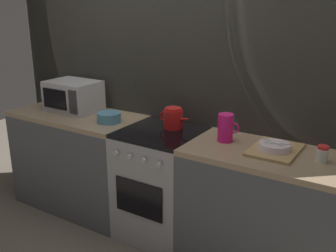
{
  "coord_description": "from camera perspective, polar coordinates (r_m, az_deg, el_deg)",
  "views": [
    {
      "loc": [
        1.59,
        -2.4,
        1.86
      ],
      "look_at": [
        0.07,
        0.0,
        0.95
      ],
      "focal_mm": 41.99,
      "sensor_mm": 36.0,
      "label": 1
    }
  ],
  "objects": [
    {
      "name": "pitcher",
      "position": [
        2.81,
        8.38,
        -0.26
      ],
      "size": [
        0.16,
        0.11,
        0.2
      ],
      "color": "#E5197A",
      "rests_on": "counter_right"
    },
    {
      "name": "counter_right",
      "position": [
        2.86,
        14.59,
        -12.36
      ],
      "size": [
        1.2,
        0.6,
        0.9
      ],
      "color": "#515459",
      "rests_on": "ground_plane"
    },
    {
      "name": "spice_jar",
      "position": [
        2.62,
        21.5,
        -3.79
      ],
      "size": [
        0.08,
        0.08,
        0.1
      ],
      "color": "silver",
      "rests_on": "counter_right"
    },
    {
      "name": "kettle",
      "position": [
        3.07,
        0.78,
        1.15
      ],
      "size": [
        0.28,
        0.15,
        0.17
      ],
      "color": "red",
      "rests_on": "stove_unit"
    },
    {
      "name": "stove_unit",
      "position": [
        3.2,
        -1.01,
        -8.37
      ],
      "size": [
        0.6,
        0.63,
        0.9
      ],
      "color": "#9E9EA3",
      "rests_on": "ground_plane"
    },
    {
      "name": "back_wall",
      "position": [
        3.22,
        2.11,
        5.93
      ],
      "size": [
        3.6,
        0.05,
        2.4
      ],
      "color": "#B2AD9E",
      "rests_on": "ground_plane"
    },
    {
      "name": "mixing_bowl",
      "position": [
        3.27,
        -8.56,
        1.26
      ],
      "size": [
        0.2,
        0.2,
        0.08
      ],
      "primitive_type": "cylinder",
      "color": "teal",
      "rests_on": "counter_left"
    },
    {
      "name": "ground_plane",
      "position": [
        3.42,
        -0.96,
        -15.13
      ],
      "size": [
        8.0,
        8.0,
        0.0
      ],
      "primitive_type": "plane",
      "color": "#6B6054"
    },
    {
      "name": "microwave",
      "position": [
        3.66,
        -13.57,
        4.27
      ],
      "size": [
        0.46,
        0.35,
        0.27
      ],
      "color": "#B2B2B7",
      "rests_on": "counter_left"
    },
    {
      "name": "counter_left",
      "position": [
        3.73,
        -12.67,
        -4.88
      ],
      "size": [
        1.2,
        0.6,
        0.9
      ],
      "color": "#515459",
      "rests_on": "ground_plane"
    },
    {
      "name": "dish_pile",
      "position": [
        2.7,
        15.25,
        -3.14
      ],
      "size": [
        0.3,
        0.4,
        0.07
      ],
      "color": "tan",
      "rests_on": "counter_right"
    }
  ]
}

